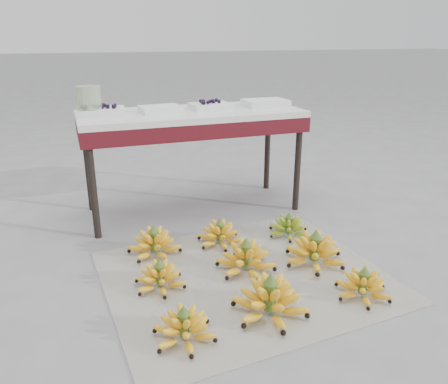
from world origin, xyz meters
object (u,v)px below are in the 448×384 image
object	(u,v)px
newspaper_mat	(245,276)
tray_far_left	(101,111)
bunch_mid_center	(246,259)
bunch_back_right	(289,227)
glass_jar	(89,102)
bunch_back_left	(154,244)
tray_left	(160,109)
bunch_front_right	(363,286)
tray_right	(210,106)
tray_far_right	(265,103)
bunch_back_center	(220,235)
vendor_table	(192,123)
bunch_mid_left	(160,278)
bunch_front_center	(270,300)
bunch_front_left	(184,328)
bunch_mid_right	(315,252)

from	to	relation	value
newspaper_mat	tray_far_left	xyz separation A→B (m)	(-0.51, 0.91, 0.66)
tray_far_left	bunch_mid_center	bearing A→B (deg)	-58.09
bunch_back_right	glass_jar	distance (m)	1.30
bunch_back_left	tray_left	xyz separation A→B (m)	(0.18, 0.54, 0.59)
bunch_front_right	glass_jar	bearing A→B (deg)	150.12
bunch_back_left	tray_right	bearing A→B (deg)	29.21
newspaper_mat	bunch_back_left	distance (m)	0.51
tray_far_left	tray_far_right	world-z (taller)	tray_far_left
newspaper_mat	tray_right	xyz separation A→B (m)	(0.13, 0.90, 0.66)
bunch_back_left	bunch_back_center	bearing A→B (deg)	-19.39
vendor_table	tray_far_left	xyz separation A→B (m)	(-0.52, 0.01, 0.10)
bunch_mid_left	bunch_back_center	xyz separation A→B (m)	(0.39, 0.32, 0.00)
bunch_back_right	vendor_table	xyz separation A→B (m)	(-0.39, 0.57, 0.51)
bunch_back_left	tray_left	bearing A→B (deg)	52.83
bunch_front_center	bunch_front_left	bearing A→B (deg)	173.95
glass_jar	bunch_front_center	bearing A→B (deg)	-65.19
bunch_front_right	tray_right	world-z (taller)	tray_right
bunch_mid_right	bunch_front_left	bearing A→B (deg)	-131.81
bunch_front_right	tray_far_right	bearing A→B (deg)	106.77
bunch_back_right	tray_right	xyz separation A→B (m)	(-0.27, 0.58, 0.60)
bunch_back_center	vendor_table	size ratio (longest dim) A/B	0.24
tray_far_left	bunch_back_left	bearing A→B (deg)	-73.76
bunch_front_right	tray_far_left	world-z (taller)	tray_far_left
bunch_front_center	bunch_back_right	size ratio (longest dim) A/B	1.46
bunch_mid_center	tray_left	xyz separation A→B (m)	(-0.20, 0.85, 0.59)
bunch_mid_right	vendor_table	bearing A→B (deg)	135.35
bunch_back_center	glass_jar	xyz separation A→B (m)	(-0.57, 0.53, 0.66)
bunch_back_right	tray_right	bearing A→B (deg)	118.48
bunch_front_right	bunch_mid_right	distance (m)	0.33
newspaper_mat	bunch_front_left	xyz separation A→B (m)	(-0.38, -0.34, 0.05)
newspaper_mat	bunch_back_right	world-z (taller)	bunch_back_right
bunch_mid_right	tray_far_left	world-z (taller)	tray_far_left
bunch_mid_right	bunch_back_left	size ratio (longest dim) A/B	1.16
bunch_mid_left	tray_far_left	world-z (taller)	tray_far_left
glass_jar	tray_left	bearing A→B (deg)	1.95
bunch_back_left	tray_right	xyz separation A→B (m)	(0.48, 0.54, 0.60)
bunch_front_left	bunch_back_center	distance (m)	0.80
bunch_back_right	bunch_back_left	bearing A→B (deg)	-178.83
bunch_mid_left	vendor_table	xyz separation A→B (m)	(0.40, 0.86, 0.51)
bunch_front_center	bunch_mid_center	xyz separation A→B (m)	(0.04, 0.35, -0.01)
bunch_front_center	bunch_back_left	xyz separation A→B (m)	(-0.33, 0.67, -0.01)
glass_jar	bunch_front_left	bearing A→B (deg)	-81.21
bunch_back_left	bunch_front_right	bearing A→B (deg)	-61.02
bunch_front_right	bunch_mid_left	size ratio (longest dim) A/B	1.02
bunch_mid_center	tray_far_left	size ratio (longest dim) A/B	1.26
bunch_front_center	bunch_back_right	xyz separation A→B (m)	(0.42, 0.63, -0.02)
bunch_back_left	bunch_back_right	distance (m)	0.75
bunch_front_left	bunch_mid_right	xyz separation A→B (m)	(0.75, 0.34, 0.01)
newspaper_mat	glass_jar	bearing A→B (deg)	122.91
bunch_front_left	tray_right	xyz separation A→B (m)	(0.51, 1.24, 0.60)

